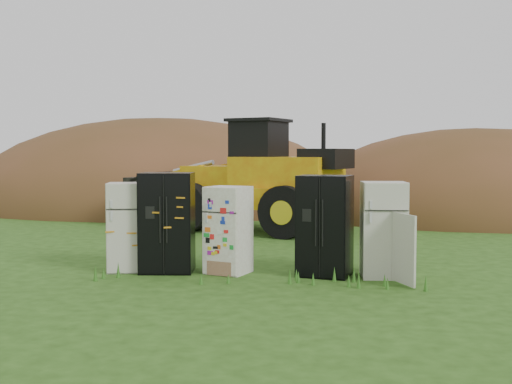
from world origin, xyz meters
TOP-DOWN VIEW (x-y plane):
  - ground at (0.00, 0.00)m, footprint 120.00×120.00m
  - fridge_leftmost at (-2.43, -0.03)m, footprint 0.90×0.87m
  - fridge_black_side at (-1.65, -0.04)m, footprint 1.08×0.89m
  - fridge_sticker at (-0.48, 0.00)m, footprint 0.91×0.87m
  - fridge_black_right at (1.34, -0.01)m, footprint 1.07×0.95m
  - fridge_open_door at (2.41, 0.00)m, footprint 0.84×0.79m
  - wheel_loader at (-1.52, 6.77)m, footprint 7.23×4.86m
  - dirt_mound_right at (6.24, 11.58)m, footprint 12.94×9.49m
  - dirt_mound_left at (-6.03, 14.18)m, footprint 16.53×12.40m

SIDE VIEW (x-z plane):
  - ground at x=0.00m, z-range 0.00..0.00m
  - dirt_mound_right at x=6.24m, z-range -3.14..3.14m
  - dirt_mound_left at x=-6.03m, z-range -3.72..3.72m
  - fridge_sticker at x=-0.48m, z-range 0.00..1.64m
  - fridge_leftmost at x=-2.43m, z-range 0.00..1.70m
  - fridge_open_door at x=2.41m, z-range 0.00..1.75m
  - fridge_black_right at x=1.34m, z-range 0.00..1.86m
  - fridge_black_side at x=-1.65m, z-range 0.00..1.90m
  - wheel_loader at x=-1.52m, z-range 0.00..3.25m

